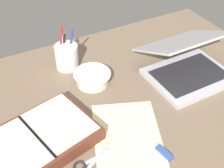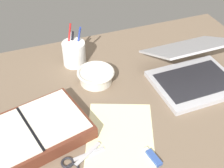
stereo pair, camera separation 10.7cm
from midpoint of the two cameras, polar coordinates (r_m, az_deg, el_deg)
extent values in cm
cube|color=#75604C|center=(108.20, 3.70, -5.31)|extent=(140.00, 100.00, 2.00)
cube|color=#B7B7BC|center=(122.54, 17.31, 0.17)|extent=(30.71, 24.94, 1.80)
cube|color=#232328|center=(121.92, 17.40, 0.54)|extent=(26.95, 18.05, 0.24)
cube|color=#B7B7BC|center=(119.99, 16.54, 6.48)|extent=(30.67, 22.82, 11.40)
cube|color=silver|center=(119.82, 16.64, 6.29)|extent=(28.21, 20.38, 9.90)
cylinder|color=silver|center=(117.42, -0.37, 1.18)|extent=(12.05, 12.05, 4.45)
torus|color=silver|center=(116.05, -0.37, 2.04)|extent=(14.18, 14.18, 1.13)
cylinder|color=white|center=(125.79, -4.53, 5.51)|extent=(9.19, 9.19, 9.76)
cylinder|color=black|center=(126.54, -4.94, 6.97)|extent=(2.66, 0.83, 12.38)
cylinder|color=#233899|center=(125.00, -3.77, 7.49)|extent=(2.53, 4.39, 15.48)
cylinder|color=#B21E1E|center=(125.05, -5.49, 7.45)|extent=(4.05, 2.75, 15.71)
cylinder|color=#B7B7BC|center=(126.05, -5.40, 6.81)|extent=(3.42, 2.20, 12.33)
cube|color=brown|center=(99.18, -11.60, -8.99)|extent=(38.88, 30.35, 4.40)
cube|color=silver|center=(96.14, -16.31, -9.98)|extent=(20.42, 23.98, 0.30)
cube|color=silver|center=(99.44, -7.44, -6.18)|extent=(20.42, 23.98, 0.30)
cube|color=black|center=(97.34, -11.79, -8.01)|extent=(5.68, 20.41, 0.30)
cube|color=#B7B7BC|center=(94.38, -1.13, -12.76)|extent=(9.62, 6.36, 0.30)
cube|color=#B7B7BC|center=(94.61, -1.12, -12.88)|extent=(10.53, 2.40, 0.30)
torus|color=#232328|center=(93.15, -4.83, -14.28)|extent=(3.90, 3.90, 0.70)
cube|color=#F4EFB2|center=(99.93, 4.60, -9.40)|extent=(29.72, 33.75, 0.16)
cube|color=#33519E|center=(95.20, 10.96, -13.28)|extent=(2.97, 6.25, 1.00)
cube|color=silver|center=(96.75, 9.61, -11.85)|extent=(1.38, 1.38, 0.60)
camera|label=1|loc=(0.05, -87.14, 2.39)|focal=50.00mm
camera|label=2|loc=(0.05, 92.86, -2.39)|focal=50.00mm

